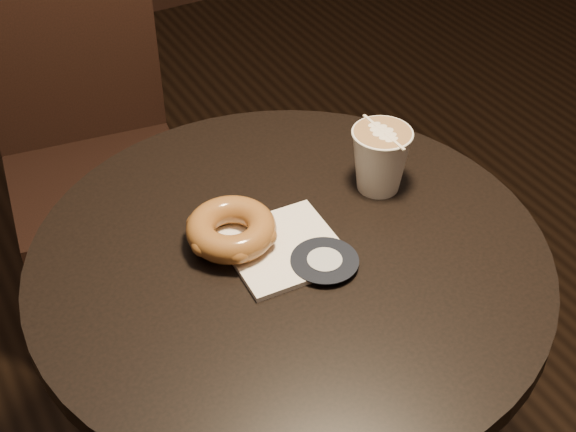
{
  "coord_description": "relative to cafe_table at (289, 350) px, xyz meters",
  "views": [
    {
      "loc": [
        -0.39,
        -0.68,
        1.47
      ],
      "look_at": [
        0.01,
        0.03,
        0.79
      ],
      "focal_mm": 50.0,
      "sensor_mm": 36.0,
      "label": 1
    }
  ],
  "objects": [
    {
      "name": "doughnut",
      "position": [
        -0.06,
        0.05,
        0.23
      ],
      "size": [
        0.12,
        0.12,
        0.04
      ],
      "primitive_type": "torus",
      "color": "brown",
      "rests_on": "pastry_bag"
    },
    {
      "name": "latte_cup",
      "position": [
        0.18,
        0.06,
        0.25
      ],
      "size": [
        0.09,
        0.09,
        0.1
      ],
      "primitive_type": null,
      "color": "white",
      "rests_on": "cafe_table"
    },
    {
      "name": "pastry_bag",
      "position": [
        -0.0,
        0.01,
        0.2
      ],
      "size": [
        0.15,
        0.15,
        0.01
      ],
      "primitive_type": "cube",
      "rotation": [
        0.0,
        0.0,
        -0.05
      ],
      "color": "white",
      "rests_on": "cafe_table"
    },
    {
      "name": "chair",
      "position": [
        -0.06,
        0.78,
        -0.03
      ],
      "size": [
        0.42,
        0.42,
        0.94
      ],
      "rotation": [
        0.0,
        0.0,
        -0.14
      ],
      "color": "black",
      "rests_on": "ground"
    },
    {
      "name": "cafe_table",
      "position": [
        0.0,
        0.0,
        0.0
      ],
      "size": [
        0.7,
        0.7,
        0.75
      ],
      "color": "black",
      "rests_on": "ground"
    }
  ]
}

